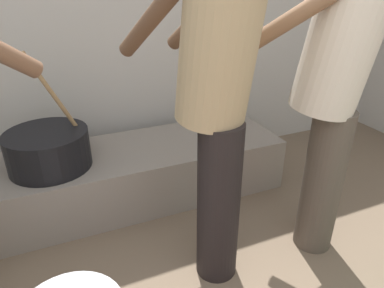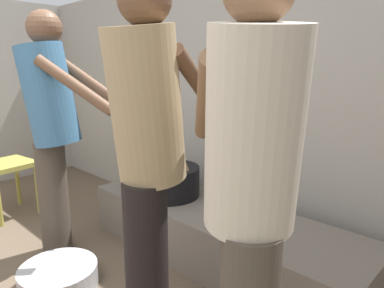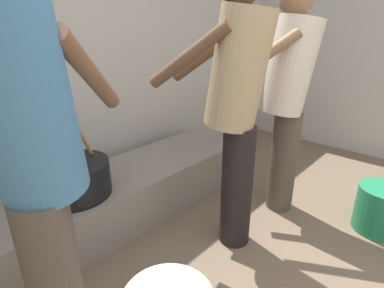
% 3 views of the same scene
% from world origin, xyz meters
% --- Properties ---
extents(block_enclosure_rear, '(5.72, 0.20, 1.99)m').
position_xyz_m(block_enclosure_rear, '(0.00, 2.44, 0.99)').
color(block_enclosure_rear, '#ADA8A0').
rests_on(block_enclosure_rear, ground_plane).
extents(hearth_ledge, '(2.01, 0.60, 0.35)m').
position_xyz_m(hearth_ledge, '(0.19, 1.92, 0.18)').
color(hearth_ledge, slate).
rests_on(hearth_ledge, ground_plane).
extents(cooking_pot_main, '(0.46, 0.46, 0.67)m').
position_xyz_m(cooking_pot_main, '(-0.27, 1.88, 0.46)').
color(cooking_pot_main, black).
rests_on(cooking_pot_main, hearth_ledge).
extents(cook_in_tan_shirt, '(0.50, 0.75, 1.67)m').
position_xyz_m(cook_in_tan_shirt, '(0.42, 1.15, 0.96)').
color(cook_in_tan_shirt, black).
rests_on(cook_in_tan_shirt, ground_plane).
extents(cook_in_cream_shirt, '(0.70, 0.70, 1.63)m').
position_xyz_m(cook_in_cream_shirt, '(0.99, 1.10, 0.93)').
color(cook_in_cream_shirt, '#4C4238').
rests_on(cook_in_cream_shirt, ground_plane).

